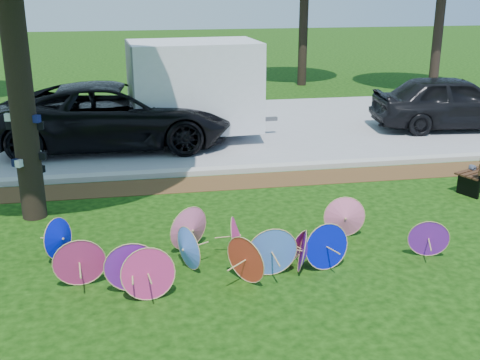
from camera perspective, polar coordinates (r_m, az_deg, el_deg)
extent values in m
plane|color=black|center=(8.80, -0.91, -9.88)|extent=(90.00, 90.00, 0.00)
cube|color=#472D16|center=(12.90, -4.16, -0.40)|extent=(90.00, 1.00, 0.01)
cube|color=#B7B5AD|center=(13.55, -4.48, 0.77)|extent=(90.00, 0.30, 0.12)
cube|color=gray|center=(17.54, -5.89, 4.69)|extent=(90.00, 8.00, 0.01)
cylinder|color=black|center=(11.11, -20.30, 9.78)|extent=(0.44, 0.44, 5.42)
cone|color=#4C7CF0|center=(9.11, -5.15, -6.52)|extent=(0.39, 0.67, 0.69)
cone|color=#FE4189|center=(9.34, 5.25, -6.20)|extent=(0.58, 0.59, 0.58)
cone|color=#4C7CF0|center=(8.91, 2.95, -6.71)|extent=(0.79, 0.22, 0.79)
cone|color=#040FCB|center=(9.22, 8.07, -6.15)|extent=(0.76, 0.34, 0.74)
cone|color=pink|center=(9.69, -4.70, -4.68)|extent=(0.72, 0.55, 0.76)
cone|color=#040FCB|center=(9.82, -16.65, -5.37)|extent=(0.50, 0.67, 0.68)
cone|color=#C32A6C|center=(9.57, -0.26, -5.32)|extent=(0.34, 0.66, 0.64)
cone|color=pink|center=(10.31, 9.92, -3.55)|extent=(0.73, 0.24, 0.72)
cone|color=#C32A6C|center=(8.42, -8.75, -8.63)|extent=(0.77, 0.28, 0.76)
cone|color=purple|center=(9.10, 6.19, -6.69)|extent=(0.36, 0.68, 0.66)
cone|color=red|center=(8.72, 0.75, -7.48)|extent=(0.57, 0.69, 0.73)
cone|color=#C32A6C|center=(8.92, -14.99, -7.45)|extent=(0.77, 0.27, 0.76)
cone|color=purple|center=(9.95, 17.42, -5.22)|extent=(0.68, 0.40, 0.65)
cone|color=purple|center=(8.58, -10.19, -8.01)|extent=(0.79, 0.20, 0.80)
imported|color=black|center=(15.94, -11.73, 6.03)|extent=(6.05, 2.92, 1.66)
imported|color=black|center=(18.59, 19.53, 6.97)|extent=(4.74, 2.27, 1.56)
cube|color=silver|center=(16.24, -4.32, 8.89)|extent=(3.47, 2.33, 2.93)
imported|color=#3A3E4F|center=(13.37, 21.30, 1.25)|extent=(0.41, 0.31, 1.00)
cylinder|color=black|center=(24.94, 6.04, 14.62)|extent=(0.36, 0.36, 5.00)
cylinder|color=black|center=(24.12, 18.32, 13.69)|extent=(0.36, 0.36, 5.00)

